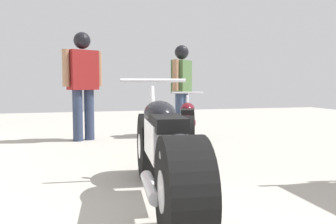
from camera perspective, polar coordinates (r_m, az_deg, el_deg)
name	(u,v)px	position (r m, az deg, el deg)	size (l,w,h in m)	color
ground_plane	(158,169)	(3.96, -1.59, -9.35)	(16.52, 16.52, 0.00)	#A8A399
motorcycle_maroon_cruiser	(164,153)	(2.77, -0.60, -6.78)	(0.64, 2.17, 1.01)	black
motorcycle_black_naked	(187,125)	(5.19, 3.18, -2.13)	(0.77, 1.73, 0.82)	black
mechanic_in_blue	(83,76)	(6.01, -13.76, 5.73)	(0.69, 0.43, 1.81)	#2D3851
mechanic_with_helmet	(182,82)	(6.37, 2.23, 4.95)	(0.50, 0.56, 1.65)	#384766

